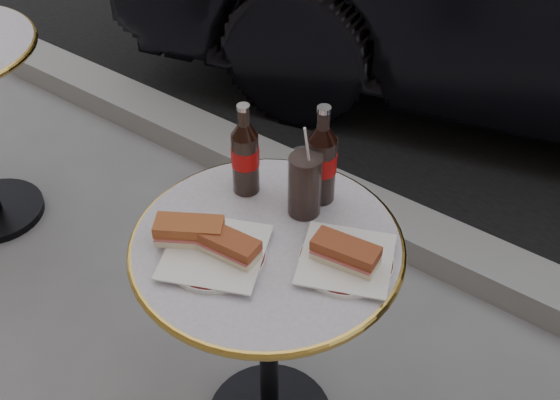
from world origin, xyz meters
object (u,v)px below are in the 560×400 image
Objects in this scene: bistro_table at (269,343)px; cola_bottle_right at (322,154)px; plate_right at (346,261)px; cola_bottle_left at (245,149)px; plate_left at (215,254)px; cola_glass at (305,184)px.

cola_bottle_right reaches higher than bistro_table.
bistro_table is 3.55× the size of plate_right.
bistro_table is 2.85× the size of cola_bottle_right.
plate_right is at bearing -41.75° from cola_bottle_right.
cola_bottle_left reaches higher than plate_right.
plate_left is 1.09× the size of plate_right.
cola_bottle_left is (-0.09, 0.22, 0.11)m from plate_left.
cola_bottle_left is 0.16m from cola_glass.
bistro_table is 3.03× the size of cola_bottle_left.
plate_left is 0.93× the size of cola_bottle_left.
plate_left is 0.26m from cola_bottle_left.
cola_glass is (0.01, 0.13, 0.45)m from bistro_table.
bistro_table is 0.42m from plate_right.
plate_left is 0.33m from cola_bottle_right.
plate_left is (-0.06, -0.10, 0.37)m from bistro_table.
plate_left is 0.87× the size of cola_bottle_right.
plate_left is at bearing -68.55° from cola_bottle_left.
cola_glass is (0.07, 0.24, 0.08)m from plate_left.
plate_right is 0.35m from cola_bottle_left.
cola_bottle_right is at bearing 26.29° from cola_bottle_left.
bistro_table is 3.26× the size of plate_left.
bistro_table is at bearing -165.19° from plate_right.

